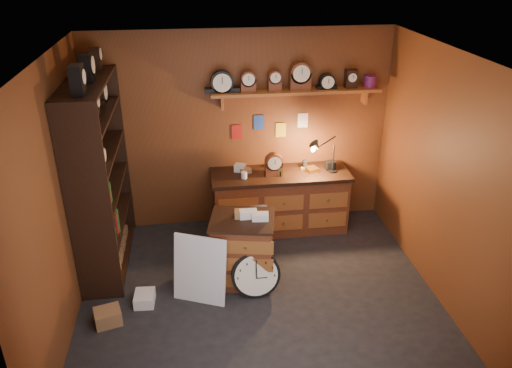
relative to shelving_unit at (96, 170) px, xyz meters
The scene contains 11 objects.
floor 2.40m from the shelving_unit, 28.68° to the right, with size 4.00×4.00×0.00m, color black.
room_shell 2.09m from the shelving_unit, 25.39° to the right, with size 4.02×3.62×2.71m.
shelving_unit is the anchor object (origin of this frame).
workbench 2.46m from the shelving_unit, 12.22° to the left, with size 1.87×0.66×1.36m.
low_cabinet 1.93m from the shelving_unit, 20.83° to the right, with size 0.83×0.74×0.92m.
big_round_clock 2.22m from the shelving_unit, 28.08° to the right, with size 0.56×0.18×0.56m.
white_panel 1.92m from the shelving_unit, 39.24° to the right, with size 0.60×0.03×0.80m, color silver.
mini_fridge 2.08m from the shelving_unit, 13.00° to the left, with size 0.53×0.55×0.54m.
floor_box_a 1.68m from the shelving_unit, 83.28° to the right, with size 0.27×0.23×0.17m, color #946840.
floor_box_b 1.59m from the shelving_unit, 61.51° to the right, with size 0.22×0.26×0.13m, color white.
floor_box_c 1.84m from the shelving_unit, ahead, with size 0.27×0.22×0.20m, color #946840.
Camera 1 is at (-0.65, -4.52, 3.64)m, focal length 35.00 mm.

